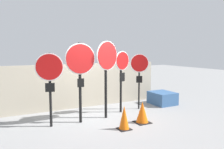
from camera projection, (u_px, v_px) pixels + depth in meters
name	position (u px, v px, depth m)	size (l,w,h in m)	color
ground_plane	(101.00, 117.00, 7.37)	(40.00, 40.00, 0.00)	gray
fence_back	(85.00, 85.00, 8.61)	(6.38, 0.12, 1.71)	#A89E89
stop_sign_0	(50.00, 75.00, 6.22)	(0.78, 0.24, 2.17)	black
stop_sign_1	(80.00, 67.00, 6.57)	(0.94, 0.15, 2.47)	black
stop_sign_2	(107.00, 64.00, 7.04)	(0.89, 0.38, 2.54)	black
stop_sign_3	(122.00, 70.00, 7.74)	(0.65, 0.24, 2.21)	black
stop_sign_4	(139.00, 69.00, 8.16)	(0.62, 0.36, 2.11)	black
traffic_cone_0	(124.00, 118.00, 6.16)	(0.35, 0.35, 0.69)	black
traffic_cone_1	(142.00, 112.00, 6.74)	(0.46, 0.46, 0.66)	black
storage_crate	(162.00, 98.00, 9.09)	(0.87, 1.00, 0.51)	#335684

